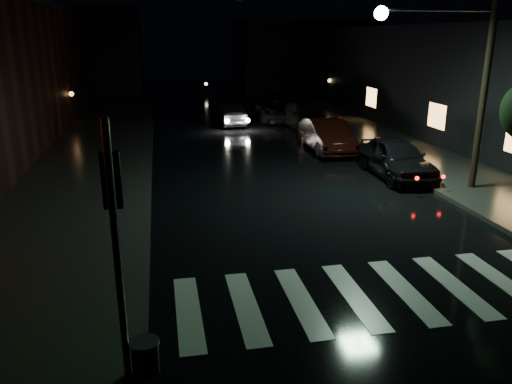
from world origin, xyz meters
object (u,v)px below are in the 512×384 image
parked_car_b (326,135)px  parked_car_c (305,116)px  parked_car_a (396,158)px  oncoming_car (228,114)px  parked_car_d (276,108)px

parked_car_b → parked_car_c: size_ratio=0.92×
parked_car_a → oncoming_car: (-4.90, 13.29, -0.11)m
parked_car_a → parked_car_b: bearing=105.8°
parked_car_b → parked_car_c: bearing=84.5°
oncoming_car → parked_car_b: bearing=108.2°
parked_car_d → oncoming_car: 3.72m
parked_car_a → parked_car_b: (-1.23, 4.97, 0.00)m
parked_car_a → parked_car_d: parked_car_d is taller
parked_car_d → oncoming_car: bearing=-155.9°
parked_car_c → oncoming_car: size_ratio=1.27×
parked_car_d → oncoming_car: size_ratio=1.40×
parked_car_a → oncoming_car: bearing=112.1°
parked_car_c → parked_car_d: size_ratio=0.90×
parked_car_a → oncoming_car: size_ratio=1.12×
parked_car_a → parked_car_d: 14.75m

